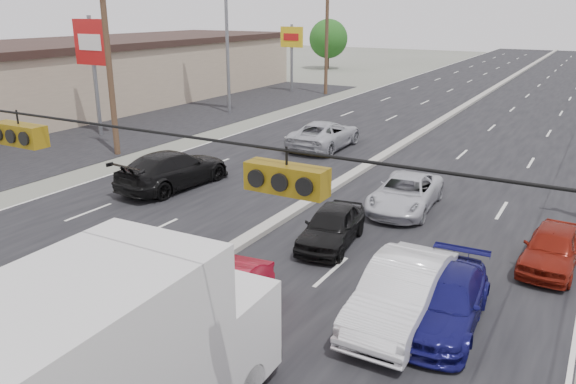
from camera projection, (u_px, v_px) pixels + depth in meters
The scene contains 19 objects.
road_surface at pixel (431, 128), 36.24m from camera, with size 20.00×160.00×0.02m, color black.
center_median at pixel (431, 127), 36.21m from camera, with size 0.50×160.00×0.20m, color gray.
strip_mall at pixel (85, 77), 43.67m from camera, with size 12.00×42.00×4.60m, color tan.
parking_lot at pixel (177, 116), 40.14m from camera, with size 10.00×42.00×0.02m, color black.
utility_pole_left_b at pixel (108, 56), 28.18m from camera, with size 1.60×0.30×10.00m.
utility_pole_left_c at pixel (327, 36), 48.78m from camera, with size 1.60×0.30×10.00m.
traffic_signals at pixel (16, 131), 9.13m from camera, with size 25.00×0.30×0.54m.
pole_sign_mid at pixel (92, 49), 32.77m from camera, with size 2.60×0.25×7.00m.
pole_sign_far at pixel (292, 43), 50.65m from camera, with size 2.20×0.25×6.00m.
tree_left_far at pixel (328, 39), 70.19m from camera, with size 4.80×4.80×6.12m.
box_truck at pixel (97, 381), 8.67m from camera, with size 2.84×7.43×3.72m.
red_sedan at pixel (217, 299), 13.70m from camera, with size 1.36×3.90×1.29m, color #A90A1E.
queue_car_a at pixel (332, 226), 18.24m from camera, with size 1.52×3.78×1.29m, color black.
queue_car_b at pixel (402, 293), 13.69m from camera, with size 1.63×4.69×1.54m, color silver.
queue_car_c at pixel (405, 194), 21.44m from camera, with size 2.14×4.65×1.29m, color #BABCC3.
queue_car_d at pixel (444, 301), 13.61m from camera, with size 1.77×4.35×1.26m, color #121155.
queue_car_e at pixel (552, 248), 16.60m from camera, with size 1.49×3.70×1.26m, color maroon.
oncoming_near at pixel (173, 169), 24.09m from camera, with size 2.23×5.48×1.59m, color black.
oncoming_far at pixel (325, 135), 30.88m from camera, with size 2.50×5.42×1.51m, color #ACAEB4.
Camera 1 is at (9.72, -5.59, 7.41)m, focal length 35.00 mm.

